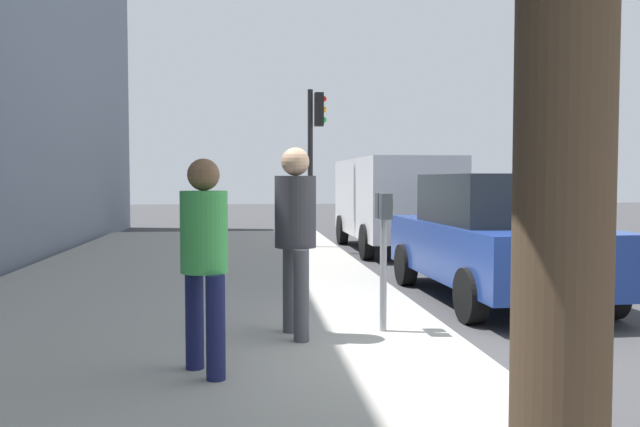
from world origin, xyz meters
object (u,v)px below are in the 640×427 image
Objects in this scene: parked_van_far at (393,198)px; parked_sedan_near at (495,237)px; parking_meter at (384,232)px; traffic_signal at (315,141)px; pedestrian_bystander at (204,249)px; pedestrian_at_meter at (295,224)px.

parked_sedan_near is at bearing -179.99° from parked_van_far.
parking_meter is 0.39× the size of traffic_signal.
parked_sedan_near is 0.85× the size of parked_van_far.
parking_meter is at bearing 137.99° from parked_sedan_near.
parking_meter is 0.82× the size of pedestrian_bystander.
pedestrian_at_meter is 0.42× the size of parked_sedan_near.
pedestrian_bystander is 0.48× the size of traffic_signal.
traffic_signal is at bearing 98.49° from parked_van_far.
parking_meter is 0.76× the size of pedestrian_at_meter.
pedestrian_bystander is at bearing 169.12° from traffic_signal.
parked_van_far reaches higher than parked_sedan_near.
traffic_signal is (6.24, 1.89, 1.68)m from parked_sedan_near.
parking_meter is 0.92m from pedestrian_at_meter.
traffic_signal is at bearing 16.88° from parked_sedan_near.
parked_van_far is (10.14, -3.79, 0.11)m from pedestrian_bystander.
parked_sedan_near is at bearing -163.12° from traffic_signal.
pedestrian_at_meter is (-0.14, 0.91, 0.10)m from parking_meter.
traffic_signal reaches higher than parked_van_far.
pedestrian_at_meter is at bearing 25.65° from pedestrian_bystander.
traffic_signal reaches higher than parking_meter.
pedestrian_bystander is at bearing 159.52° from parked_van_far.
parked_van_far is (8.97, -2.98, -0.01)m from pedestrian_at_meter.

